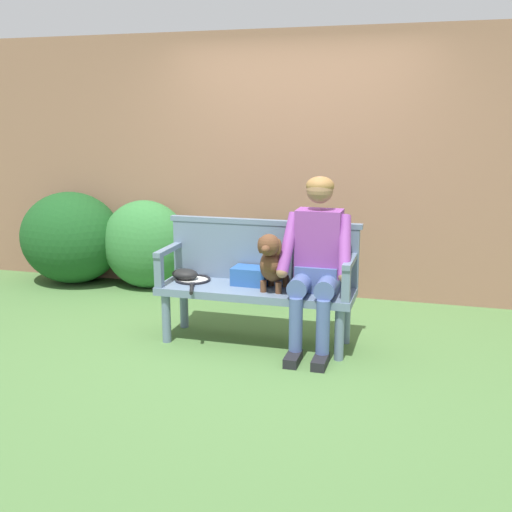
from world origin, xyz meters
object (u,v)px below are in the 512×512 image
tennis_racket (193,280)px  garden_bench (256,295)px  dog_on_bench (273,261)px  person_seated (317,257)px  sports_bag (251,276)px  baseball_glove (185,274)px

tennis_racket → garden_bench: bearing=-2.8°
garden_bench → dog_on_bench: size_ratio=3.30×
person_seated → tennis_racket: 1.05m
person_seated → sports_bag: (-0.54, 0.08, -0.20)m
garden_bench → tennis_racket: (-0.54, 0.03, 0.07)m
tennis_racket → baseball_glove: (-0.08, 0.04, 0.04)m
garden_bench → dog_on_bench: 0.33m
garden_bench → sports_bag: sports_bag is taller
person_seated → dog_on_bench: 0.33m
baseball_glove → garden_bench: bearing=0.1°
sports_bag → dog_on_bench: bearing=-30.1°
dog_on_bench → sports_bag: 0.30m
garden_bench → sports_bag: bearing=132.0°
tennis_racket → sports_bag: 0.48m
garden_bench → baseball_glove: (-0.62, 0.06, 0.11)m
sports_bag → tennis_racket: bearing=-174.7°
dog_on_bench → baseball_glove: (-0.77, 0.12, -0.18)m
baseball_glove → sports_bag: sports_bag is taller
person_seated → baseball_glove: size_ratio=6.01×
garden_bench → baseball_glove: baseball_glove is taller
dog_on_bench → person_seated: bearing=7.7°
person_seated → baseball_glove: 1.12m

